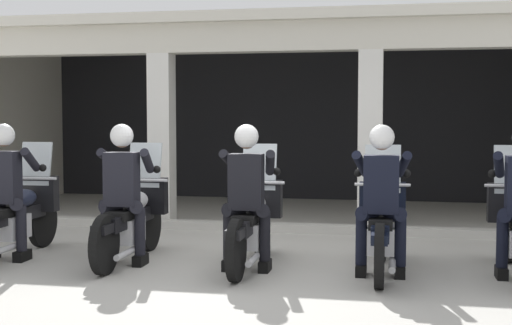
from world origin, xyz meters
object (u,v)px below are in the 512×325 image
Objects in this scene: police_officer_far_left at (5,180)px; police_officer_left at (123,182)px; motorcycle_right at (382,225)px; police_officer_right at (381,187)px; motorcycle_far_left at (19,214)px; motorcycle_center at (252,221)px; police_officer_center at (247,184)px; motorcycle_left at (133,217)px.

police_officer_left is (1.43, 0.03, 0.00)m from police_officer_far_left.
police_officer_left is at bearing -176.16° from motorcycle_right.
police_officer_far_left is 4.28m from police_officer_right.
motorcycle_far_left is at bearing 89.53° from police_officer_far_left.
police_officer_far_left is 2.90m from motorcycle_center.
motorcycle_center is at bearing 88.89° from police_officer_center.
police_officer_right is at bearing -4.18° from motorcycle_far_left.
motorcycle_far_left is at bearing 169.91° from police_officer_left.
motorcycle_center is at bearing 9.80° from police_officer_left.
police_officer_far_left reaches higher than motorcycle_far_left.
motorcycle_right is at bearing -0.87° from motorcycle_left.
police_officer_left is at bearing -90.27° from motorcycle_left.
police_officer_left is (1.43, -0.25, 0.44)m from motorcycle_far_left.
motorcycle_center is 1.43m from motorcycle_right.
police_officer_left is at bearing -10.29° from motorcycle_far_left.
police_officer_left is at bearing 0.99° from police_officer_far_left.
motorcycle_left and motorcycle_right have the same top height.
motorcycle_far_left is at bearing 173.34° from police_officer_center.
police_officer_center and police_officer_right have the same top height.
motorcycle_far_left is at bearing 179.01° from motorcycle_center.
police_officer_left is 1.43m from police_officer_center.
police_officer_center reaches higher than motorcycle_far_left.
motorcycle_left is at bearing 177.68° from motorcycle_center.
police_officer_far_left is 1.00× the size of police_officer_left.
police_officer_left is 2.90m from motorcycle_right.
motorcycle_right is at bearing 10.13° from police_officer_center.
police_officer_right reaches higher than motorcycle_left.
police_officer_right reaches higher than motorcycle_center.
police_officer_center is (1.43, -0.04, 0.00)m from police_officer_left.
motorcycle_left is 1.53m from police_officer_center.
motorcycle_center is 0.52m from police_officer_center.
motorcycle_center is at bearing 167.53° from police_officer_right.
police_officer_far_left is 1.43m from police_officer_left.
motorcycle_far_left is 1.29× the size of police_officer_right.
motorcycle_center is (2.86, 0.28, -0.44)m from police_officer_far_left.
motorcycle_left is 1.29× the size of police_officer_left.
motorcycle_left is (1.43, 0.03, 0.00)m from motorcycle_far_left.
police_officer_left is 0.78× the size of motorcycle_right.
motorcycle_far_left is at bearing 175.06° from police_officer_right.
motorcycle_center is 1.29× the size of police_officer_center.
motorcycle_right is at bearing 4.81° from police_officer_left.
motorcycle_far_left is 2.85m from motorcycle_center.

